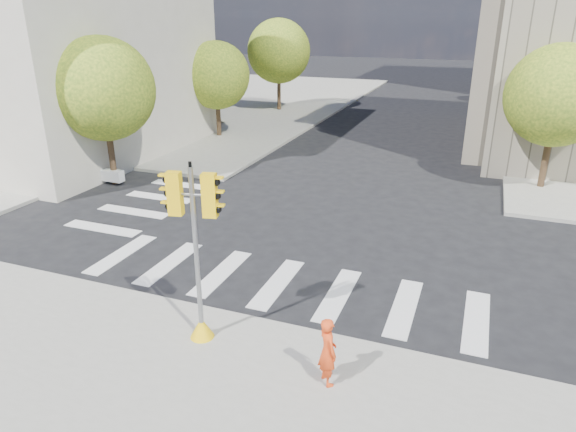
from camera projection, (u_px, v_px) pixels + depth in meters
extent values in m
plane|color=black|center=(304.00, 256.00, 16.37)|extent=(160.00, 160.00, 0.00)
cube|color=gray|center=(188.00, 100.00, 45.59)|extent=(28.00, 40.00, 0.15)
cube|color=beige|center=(6.00, 37.00, 27.78)|extent=(18.00, 14.00, 12.00)
cylinder|color=#382616|center=(112.00, 157.00, 22.89)|extent=(0.28, 0.28, 2.45)
sphere|color=#335D1A|center=(103.00, 89.00, 21.80)|extent=(4.40, 4.40, 4.40)
cylinder|color=#382616|center=(219.00, 120.00, 31.63)|extent=(0.28, 0.28, 2.17)
sphere|color=#335D1A|center=(216.00, 75.00, 30.64)|extent=(4.00, 4.00, 4.00)
cylinder|color=#382616|center=(279.00, 94.00, 40.23)|extent=(0.28, 0.28, 2.62)
sphere|color=#335D1A|center=(279.00, 51.00, 39.04)|extent=(4.80, 4.80, 4.80)
cylinder|color=#382616|center=(545.00, 163.00, 22.12)|extent=(0.28, 0.28, 2.38)
sphere|color=#335D1A|center=(557.00, 96.00, 21.07)|extent=(4.20, 4.20, 4.20)
cylinder|color=#382616|center=(530.00, 114.00, 32.52)|extent=(0.28, 0.28, 2.52)
sphere|color=#335D1A|center=(539.00, 64.00, 31.38)|extent=(4.60, 4.60, 4.60)
cylinder|color=#382616|center=(522.00, 91.00, 42.98)|extent=(0.28, 0.28, 2.27)
sphere|color=#335D1A|center=(528.00, 57.00, 41.98)|extent=(4.00, 4.00, 4.00)
cylinder|color=black|center=(561.00, 83.00, 24.34)|extent=(0.12, 0.12, 8.00)
cylinder|color=black|center=(540.00, 60.00, 36.50)|extent=(0.12, 0.12, 8.00)
cone|color=yellow|center=(202.00, 327.00, 11.91)|extent=(0.56, 0.56, 0.50)
cylinder|color=gray|center=(197.00, 257.00, 11.25)|extent=(0.11, 0.11, 4.12)
cylinder|color=black|center=(190.00, 164.00, 10.47)|extent=(0.07, 0.07, 0.12)
cylinder|color=gray|center=(192.00, 195.00, 10.71)|extent=(0.89, 0.24, 0.06)
cube|color=yellow|center=(175.00, 194.00, 10.77)|extent=(0.34, 0.28, 0.95)
cube|color=yellow|center=(210.00, 196.00, 10.66)|extent=(0.34, 0.28, 0.95)
imported|color=#EF4416|center=(328.00, 351.00, 10.26)|extent=(0.63, 0.65, 1.50)
cube|color=silver|center=(70.00, 170.00, 24.01)|extent=(6.01, 0.59, 0.50)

